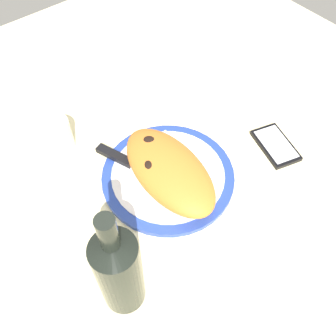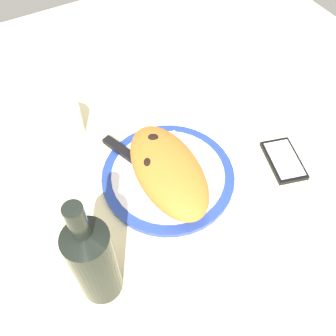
{
  "view_description": "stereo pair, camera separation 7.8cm",
  "coord_description": "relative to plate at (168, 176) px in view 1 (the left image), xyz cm",
  "views": [
    {
      "loc": [
        -35.66,
        28.81,
        66.38
      ],
      "look_at": [
        0.0,
        0.0,
        3.54
      ],
      "focal_mm": 40.2,
      "sensor_mm": 36.0,
      "label": 1
    },
    {
      "loc": [
        -40.02,
        22.37,
        66.38
      ],
      "look_at": [
        0.0,
        0.0,
        3.54
      ],
      "focal_mm": 40.2,
      "sensor_mm": 36.0,
      "label": 2
    }
  ],
  "objects": [
    {
      "name": "wine_bottle",
      "position": [
        -14.47,
        21.4,
        10.09
      ],
      "size": [
        7.19,
        7.19,
        26.86
      ],
      "color": "black",
      "rests_on": "ground_plane"
    },
    {
      "name": "plate",
      "position": [
        0.0,
        0.0,
        0.0
      ],
      "size": [
        28.22,
        28.22,
        1.54
      ],
      "color": "#233D99",
      "rests_on": "ground_plane"
    },
    {
      "name": "water_glass",
      "position": [
        22.0,
        14.02,
        2.77
      ],
      "size": [
        7.32,
        7.32,
        8.1
      ],
      "color": "silver",
      "rests_on": "ground_plane"
    },
    {
      "name": "smartphone",
      "position": [
        -8.72,
        -24.37,
        -0.17
      ],
      "size": [
        12.9,
        9.65,
        1.16
      ],
      "color": "black",
      "rests_on": "ground_plane"
    },
    {
      "name": "ground_plane",
      "position": [
        0.0,
        0.0,
        -2.23
      ],
      "size": [
        150.0,
        150.0,
        3.0
      ],
      "primitive_type": "cube",
      "color": "beige"
    },
    {
      "name": "fork",
      "position": [
        2.7,
        -5.92,
        1.0
      ],
      "size": [
        17.42,
        2.26,
        0.4
      ],
      "color": "silver",
      "rests_on": "plate"
    },
    {
      "name": "calzone",
      "position": [
        -1.12,
        0.64,
        3.81
      ],
      "size": [
        26.23,
        14.75,
        5.98
      ],
      "color": "orange",
      "rests_on": "plate"
    },
    {
      "name": "knife",
      "position": [
        7.34,
        5.03,
        1.28
      ],
      "size": [
        22.58,
        9.8,
        1.2
      ],
      "color": "silver",
      "rests_on": "plate"
    }
  ]
}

